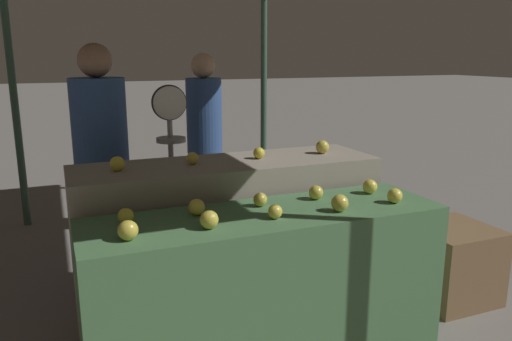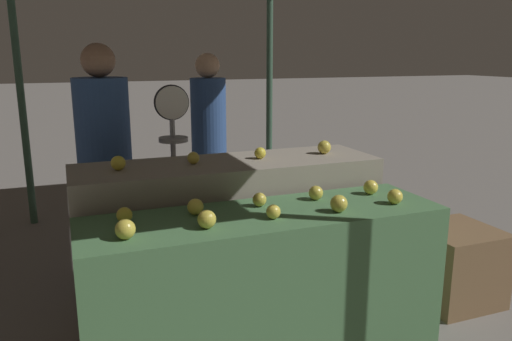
{
  "view_description": "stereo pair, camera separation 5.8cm",
  "coord_description": "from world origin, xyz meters",
  "px_view_note": "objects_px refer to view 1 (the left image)",
  "views": [
    {
      "loc": [
        -0.97,
        -2.2,
        1.65
      ],
      "look_at": [
        0.06,
        0.3,
        1.02
      ],
      "focal_mm": 35.0,
      "sensor_mm": 36.0,
      "label": 1
    },
    {
      "loc": [
        -0.91,
        -2.23,
        1.65
      ],
      "look_at": [
        0.06,
        0.3,
        1.02
      ],
      "focal_mm": 35.0,
      "sensor_mm": 36.0,
      "label": 2
    }
  ],
  "objects_px": {
    "produce_scale": "(171,146)",
    "person_customer_left": "(204,131)",
    "person_vendor_at_scale": "(101,152)",
    "wooden_crate_side": "(451,263)"
  },
  "relations": [
    {
      "from": "person_vendor_at_scale",
      "to": "person_customer_left",
      "type": "bearing_deg",
      "value": -156.12
    },
    {
      "from": "produce_scale",
      "to": "person_vendor_at_scale",
      "type": "height_order",
      "value": "person_vendor_at_scale"
    },
    {
      "from": "produce_scale",
      "to": "wooden_crate_side",
      "type": "bearing_deg",
      "value": -27.94
    },
    {
      "from": "produce_scale",
      "to": "person_customer_left",
      "type": "relative_size",
      "value": 0.87
    },
    {
      "from": "person_vendor_at_scale",
      "to": "wooden_crate_side",
      "type": "xyz_separation_m",
      "value": [
        2.15,
        -1.09,
        -0.74
      ]
    },
    {
      "from": "produce_scale",
      "to": "person_customer_left",
      "type": "distance_m",
      "value": 1.15
    },
    {
      "from": "produce_scale",
      "to": "person_customer_left",
      "type": "xyz_separation_m",
      "value": [
        0.54,
        1.01,
        -0.07
      ]
    },
    {
      "from": "produce_scale",
      "to": "person_vendor_at_scale",
      "type": "distance_m",
      "value": 0.48
    },
    {
      "from": "produce_scale",
      "to": "person_customer_left",
      "type": "bearing_deg",
      "value": 61.96
    },
    {
      "from": "person_customer_left",
      "to": "wooden_crate_side",
      "type": "xyz_separation_m",
      "value": [
        1.17,
        -1.92,
        -0.71
      ]
    }
  ]
}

